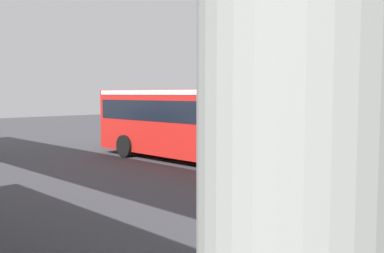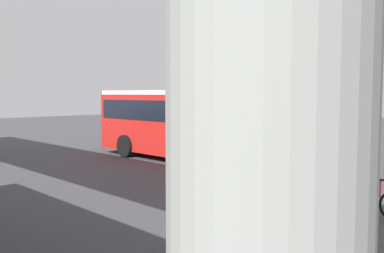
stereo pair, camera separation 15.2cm
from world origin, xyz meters
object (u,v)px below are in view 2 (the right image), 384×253
at_px(bicycle_blue, 313,202).
at_px(traffic_sign, 188,112).
at_px(bicycle_red, 372,202).
at_px(city_bus, 200,119).
at_px(bicycle_green, 252,188).
at_px(pedestrian, 107,130).

bearing_deg(bicycle_blue, traffic_sign, -32.74).
xyz_separation_m(bicycle_red, traffic_sign, (14.73, -7.81, 1.52)).
relative_size(city_bus, bicycle_green, 6.52).
height_order(bicycle_red, bicycle_blue, same).
bearing_deg(traffic_sign, bicycle_green, 143.61).
relative_size(bicycle_blue, traffic_sign, 0.63).
height_order(city_bus, bicycle_green, city_bus).
bearing_deg(bicycle_red, traffic_sign, -27.92).
bearing_deg(bicycle_red, pedestrian, -11.55).
bearing_deg(bicycle_red, bicycle_green, 16.47).
height_order(bicycle_red, traffic_sign, traffic_sign).
bearing_deg(city_bus, traffic_sign, -39.49).
distance_m(city_bus, bicycle_green, 6.95).
bearing_deg(traffic_sign, bicycle_blue, 147.26).
xyz_separation_m(city_bus, pedestrian, (8.26, -0.65, -1.00)).
relative_size(bicycle_green, pedestrian, 0.99).
bearing_deg(city_bus, bicycle_green, 147.21).
relative_size(bicycle_red, bicycle_blue, 1.00).
bearing_deg(pedestrian, bicycle_blue, 164.25).
distance_m(bicycle_red, bicycle_blue, 1.42).
bearing_deg(city_bus, pedestrian, -4.52).
xyz_separation_m(bicycle_green, traffic_sign, (11.78, -8.68, 1.52)).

